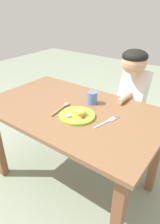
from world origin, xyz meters
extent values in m
plane|color=gray|center=(0.00, 0.00, 0.00)|extent=(8.00, 8.00, 0.00)
cube|color=brown|center=(0.00, 0.00, 0.72)|extent=(1.30, 0.79, 0.03)
cube|color=brown|center=(0.57, -0.32, 0.35)|extent=(0.06, 0.06, 0.70)
cube|color=brown|center=(-0.57, 0.32, 0.35)|extent=(0.06, 0.06, 0.70)
cube|color=brown|center=(0.57, 0.32, 0.35)|extent=(0.06, 0.06, 0.70)
cylinder|color=#92D235|center=(0.10, -0.07, 0.74)|extent=(0.24, 0.24, 0.02)
ellipsoid|color=#EEC94A|center=(0.12, -0.06, 0.77)|extent=(0.08, 0.06, 0.04)
ellipsoid|color=red|center=(0.16, -0.09, 0.76)|extent=(0.03, 0.04, 0.02)
ellipsoid|color=white|center=(0.07, -0.13, 0.76)|extent=(0.04, 0.03, 0.02)
cube|color=silver|center=(0.29, -0.06, 0.73)|extent=(0.04, 0.14, 0.01)
cube|color=silver|center=(0.31, 0.03, 0.73)|extent=(0.04, 0.05, 0.01)
cylinder|color=silver|center=(0.33, 0.08, 0.73)|extent=(0.01, 0.04, 0.00)
cylinder|color=silver|center=(0.32, 0.08, 0.73)|extent=(0.01, 0.04, 0.00)
cylinder|color=silver|center=(0.31, 0.08, 0.73)|extent=(0.01, 0.04, 0.00)
cylinder|color=tan|center=(-0.05, -0.10, 0.74)|extent=(0.04, 0.17, 0.02)
ellipsoid|color=tan|center=(-0.06, 0.02, 0.74)|extent=(0.05, 0.06, 0.02)
cylinder|color=#567BCD|center=(0.07, 0.15, 0.78)|extent=(0.07, 0.07, 0.09)
cube|color=#44466C|center=(0.25, 0.56, 0.29)|extent=(0.22, 0.13, 0.58)
cube|color=white|center=(0.25, 0.50, 0.75)|extent=(0.21, 0.23, 0.38)
sphere|color=#D8A884|center=(0.25, 0.44, 1.01)|extent=(0.19, 0.19, 0.19)
ellipsoid|color=black|center=(0.25, 0.44, 1.05)|extent=(0.19, 0.19, 0.10)
cylinder|color=#D8A884|center=(0.25, 0.35, 0.75)|extent=(0.04, 0.19, 0.04)
camera|label=1|loc=(0.83, -1.02, 1.43)|focal=32.91mm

